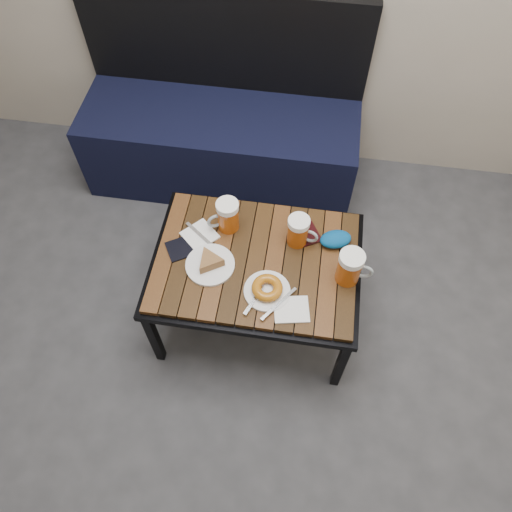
# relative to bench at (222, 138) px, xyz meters

# --- Properties ---
(room_shell) EXTENTS (4.00, 4.00, 4.00)m
(room_shell) POSITION_rel_bench_xyz_m (0.21, -1.26, 1.48)
(room_shell) COLOR gray
(room_shell) RESTS_ON ground
(bench) EXTENTS (1.40, 0.50, 0.95)m
(bench) POSITION_rel_bench_xyz_m (0.00, 0.00, 0.00)
(bench) COLOR black
(bench) RESTS_ON ground
(cafe_table) EXTENTS (0.84, 0.62, 0.47)m
(cafe_table) POSITION_rel_bench_xyz_m (0.31, -0.85, 0.16)
(cafe_table) COLOR black
(cafe_table) RESTS_ON ground
(beer_mug_left) EXTENTS (0.14, 0.12, 0.15)m
(beer_mug_left) POSITION_rel_bench_xyz_m (0.17, -0.71, 0.27)
(beer_mug_left) COLOR #A7460D
(beer_mug_left) RESTS_ON cafe_table
(beer_mug_centre) EXTENTS (0.13, 0.10, 0.14)m
(beer_mug_centre) POSITION_rel_bench_xyz_m (0.47, -0.74, 0.27)
(beer_mug_centre) COLOR #A7460D
(beer_mug_centre) RESTS_ON cafe_table
(beer_mug_right) EXTENTS (0.14, 0.10, 0.16)m
(beer_mug_right) POSITION_rel_bench_xyz_m (0.68, -0.88, 0.28)
(beer_mug_right) COLOR #A7460D
(beer_mug_right) RESTS_ON cafe_table
(plate_pie) EXTENTS (0.19, 0.19, 0.05)m
(plate_pie) POSITION_rel_bench_xyz_m (0.14, -0.91, 0.22)
(plate_pie) COLOR white
(plate_pie) RESTS_ON cafe_table
(plate_bagel) EXTENTS (0.20, 0.22, 0.05)m
(plate_bagel) POSITION_rel_bench_xyz_m (0.38, -0.99, 0.22)
(plate_bagel) COLOR white
(plate_bagel) RESTS_ON cafe_table
(napkin_left) EXTENTS (0.17, 0.17, 0.01)m
(napkin_left) POSITION_rel_bench_xyz_m (0.07, -0.77, 0.20)
(napkin_left) COLOR white
(napkin_left) RESTS_ON cafe_table
(napkin_right) EXTENTS (0.15, 0.13, 0.01)m
(napkin_right) POSITION_rel_bench_xyz_m (0.48, -1.05, 0.20)
(napkin_right) COLOR white
(napkin_right) RESTS_ON cafe_table
(passport_navy) EXTENTS (0.17, 0.16, 0.01)m
(passport_navy) POSITION_rel_bench_xyz_m (0.02, -0.84, 0.20)
(passport_navy) COLOR black
(passport_navy) RESTS_ON cafe_table
(passport_burgundy) EXTENTS (0.15, 0.16, 0.01)m
(passport_burgundy) POSITION_rel_bench_xyz_m (0.49, -0.69, 0.20)
(passport_burgundy) COLOR black
(passport_burgundy) RESTS_ON cafe_table
(knit_pouch) EXTENTS (0.15, 0.12, 0.06)m
(knit_pouch) POSITION_rel_bench_xyz_m (0.62, -0.73, 0.23)
(knit_pouch) COLOR navy
(knit_pouch) RESTS_ON cafe_table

